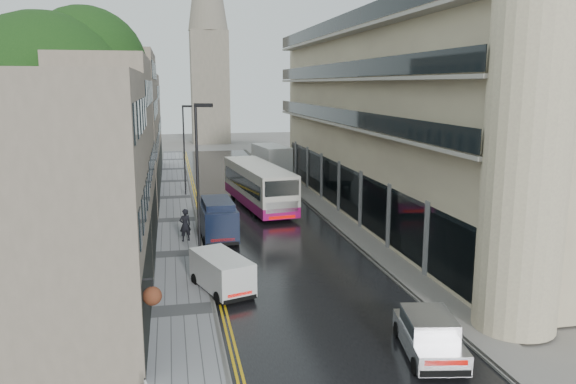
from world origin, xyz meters
name	(u,v)px	position (x,y,z in m)	size (l,w,h in m)	color
road	(259,217)	(0.00, 27.50, 0.01)	(9.00, 85.00, 0.02)	black
left_sidewalk	(178,220)	(-5.85, 27.50, 0.06)	(2.70, 85.00, 0.12)	gray
right_sidewalk	(329,213)	(5.40, 27.50, 0.06)	(1.80, 85.00, 0.12)	slate
old_shop_row	(123,135)	(-9.45, 30.00, 6.00)	(4.50, 56.00, 12.00)	gray
modern_block	(402,121)	(10.30, 26.00, 7.00)	(8.00, 40.00, 14.00)	beige
church_spire	(208,18)	(0.50, 82.00, 20.00)	(6.40, 6.40, 40.00)	gray
tree_near	(49,135)	(-12.50, 20.00, 6.95)	(10.56, 10.56, 13.89)	black
tree_far	(89,129)	(-12.20, 33.00, 6.23)	(9.24, 9.24, 12.46)	black
cream_bus	(254,195)	(-0.29, 27.61, 1.68)	(2.77, 12.18, 3.32)	silver
white_lorry	(264,169)	(2.19, 38.08, 2.00)	(2.27, 7.56, 3.97)	silver
silver_hatchback	(417,353)	(1.69, 3.94, 0.78)	(1.78, 4.07, 1.52)	#B5B4B9
white_van	(218,285)	(-4.30, 11.45, 0.92)	(1.70, 3.97, 1.80)	silver
navy_van	(205,225)	(-4.28, 20.64, 1.32)	(2.05, 5.12, 2.61)	black
pedestrian	(185,225)	(-5.44, 21.77, 1.13)	(0.74, 0.48, 2.02)	black
lamp_post_near	(198,188)	(-4.83, 16.44, 4.38)	(0.96, 0.21, 8.53)	black
lamp_post_far	(184,151)	(-5.00, 36.77, 3.97)	(0.87, 0.19, 7.70)	black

